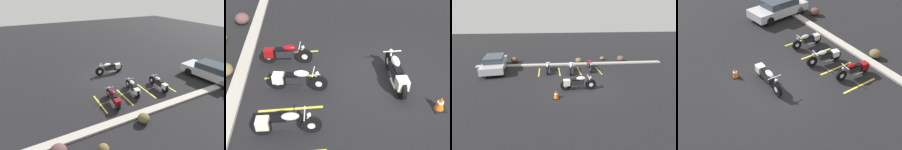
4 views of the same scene
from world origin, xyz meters
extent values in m
plane|color=black|center=(0.00, 0.00, 0.00)|extent=(60.00, 60.00, 0.00)
cylinder|color=black|center=(0.56, -0.35, 0.36)|extent=(0.72, 0.14, 0.72)
cylinder|color=silver|center=(0.56, -0.35, 0.36)|extent=(0.27, 0.14, 0.27)
cylinder|color=black|center=(-1.13, -0.34, 0.36)|extent=(0.72, 0.14, 0.72)
cylinder|color=silver|center=(-1.13, -0.34, 0.36)|extent=(0.27, 0.14, 0.27)
cube|color=black|center=(-0.34, -0.35, 0.52)|extent=(0.83, 0.31, 0.33)
ellipsoid|color=beige|center=(-0.12, -0.35, 0.82)|extent=(0.61, 0.29, 0.26)
cube|color=black|center=(-0.53, -0.35, 0.74)|extent=(0.48, 0.26, 0.09)
cube|color=beige|center=(-1.08, -0.34, 0.56)|extent=(0.44, 0.39, 0.37)
cylinder|color=silver|center=(0.43, -0.35, 0.64)|extent=(0.29, 0.07, 0.58)
cylinder|color=silver|center=(0.36, -0.35, 0.93)|extent=(0.04, 0.68, 0.04)
sphere|color=silver|center=(0.50, -0.35, 0.84)|extent=(0.15, 0.15, 0.15)
cylinder|color=silver|center=(-0.61, -0.19, 0.20)|extent=(0.60, 0.08, 0.08)
cylinder|color=black|center=(-2.35, 2.73, 0.30)|extent=(0.13, 0.61, 0.61)
cylinder|color=silver|center=(-2.35, 2.73, 0.30)|extent=(0.12, 0.23, 0.23)
cylinder|color=black|center=(-2.29, 4.15, 0.30)|extent=(0.13, 0.61, 0.61)
cylinder|color=silver|center=(-2.29, 4.15, 0.30)|extent=(0.12, 0.23, 0.23)
cube|color=black|center=(-2.32, 3.49, 0.44)|extent=(0.28, 0.71, 0.28)
ellipsoid|color=beige|center=(-2.33, 3.30, 0.69)|extent=(0.26, 0.52, 0.22)
cube|color=black|center=(-2.31, 3.64, 0.62)|extent=(0.24, 0.41, 0.07)
cube|color=beige|center=(-2.29, 4.11, 0.47)|extent=(0.34, 0.38, 0.31)
cylinder|color=silver|center=(-2.34, 2.84, 0.54)|extent=(0.06, 0.24, 0.49)
cylinder|color=silver|center=(-2.34, 2.90, 0.78)|extent=(0.57, 0.06, 0.03)
sphere|color=silver|center=(-2.35, 2.78, 0.71)|extent=(0.13, 0.13, 0.13)
cylinder|color=silver|center=(-2.18, 3.71, 0.17)|extent=(0.08, 0.51, 0.06)
cylinder|color=black|center=(-0.46, 2.42, 0.31)|extent=(0.21, 0.63, 0.62)
cylinder|color=silver|center=(-0.46, 2.42, 0.31)|extent=(0.16, 0.25, 0.24)
cylinder|color=black|center=(-0.22, 3.86, 0.31)|extent=(0.21, 0.63, 0.62)
cylinder|color=silver|center=(-0.22, 3.86, 0.31)|extent=(0.16, 0.25, 0.24)
cube|color=black|center=(-0.33, 3.19, 0.45)|extent=(0.38, 0.75, 0.28)
ellipsoid|color=white|center=(-0.36, 3.00, 0.71)|extent=(0.33, 0.56, 0.23)
cube|color=black|center=(-0.30, 3.35, 0.64)|extent=(0.29, 0.45, 0.08)
cube|color=white|center=(-0.22, 3.82, 0.48)|extent=(0.40, 0.43, 0.32)
cylinder|color=silver|center=(-0.44, 2.53, 0.56)|extent=(0.10, 0.25, 0.50)
cylinder|color=silver|center=(-0.43, 2.59, 0.80)|extent=(0.58, 0.13, 0.03)
sphere|color=silver|center=(-0.45, 2.47, 0.72)|extent=(0.13, 0.13, 0.13)
cylinder|color=silver|center=(-0.16, 3.40, 0.17)|extent=(0.15, 0.52, 0.07)
cylinder|color=black|center=(1.33, 2.90, 0.31)|extent=(0.17, 0.63, 0.62)
cylinder|color=silver|center=(1.33, 2.90, 0.31)|extent=(0.14, 0.24, 0.23)
cylinder|color=black|center=(1.47, 4.35, 0.31)|extent=(0.17, 0.63, 0.62)
cylinder|color=silver|center=(1.47, 4.35, 0.31)|extent=(0.14, 0.24, 0.23)
cube|color=black|center=(1.41, 3.67, 0.45)|extent=(0.33, 0.73, 0.28)
ellipsoid|color=maroon|center=(1.39, 3.48, 0.70)|extent=(0.29, 0.54, 0.22)
cube|color=black|center=(1.42, 3.83, 0.64)|extent=(0.26, 0.43, 0.07)
cube|color=maroon|center=(1.47, 4.30, 0.48)|extent=(0.37, 0.40, 0.32)
cylinder|color=silver|center=(1.35, 3.01, 0.55)|extent=(0.08, 0.25, 0.50)
cylinder|color=silver|center=(1.35, 3.07, 0.80)|extent=(0.58, 0.09, 0.03)
sphere|color=silver|center=(1.34, 2.95, 0.72)|extent=(0.13, 0.13, 0.13)
cylinder|color=silver|center=(1.56, 3.89, 0.17)|extent=(0.11, 0.52, 0.07)
cylinder|color=black|center=(-5.96, 2.94, 0.32)|extent=(0.30, 0.66, 0.64)
cylinder|color=black|center=(-7.53, 2.74, 0.32)|extent=(0.30, 0.66, 0.64)
cylinder|color=black|center=(-6.32, 5.67, 0.32)|extent=(0.30, 0.66, 0.64)
cube|color=#B2B2B7|center=(-6.92, 4.21, 0.56)|extent=(2.35, 4.50, 0.55)
cube|color=#2D3842|center=(-6.94, 4.35, 1.06)|extent=(1.81, 2.59, 0.45)
cube|color=#A8A399|center=(0.00, 5.34, 0.06)|extent=(18.00, 0.50, 0.12)
ellipsoid|color=brown|center=(0.79, 5.93, 0.25)|extent=(0.76, 0.73, 0.51)
ellipsoid|color=brown|center=(3.46, 6.70, 0.19)|extent=(0.59, 0.62, 0.38)
cube|color=black|center=(-1.83, -1.42, 0.01)|extent=(0.40, 0.40, 0.03)
cone|color=#EA590F|center=(-1.83, -1.42, 0.26)|extent=(0.32, 0.32, 0.52)
cylinder|color=white|center=(-1.83, -1.42, 0.28)|extent=(0.20, 0.20, 0.06)
cube|color=gold|center=(-3.07, 3.39, 0.00)|extent=(0.10, 2.10, 0.00)
cube|color=gold|center=(-1.32, 3.39, 0.00)|extent=(0.10, 2.10, 0.00)
cube|color=gold|center=(0.42, 3.39, 0.00)|extent=(0.10, 2.10, 0.00)
cube|color=gold|center=(2.17, 3.39, 0.00)|extent=(0.10, 2.10, 0.00)
camera|label=1|loc=(5.59, 11.63, 6.22)|focal=28.00mm
camera|label=2|loc=(-7.60, 2.51, 6.06)|focal=42.00mm
camera|label=3|loc=(-2.21, -10.88, 5.08)|focal=28.00mm
camera|label=4|loc=(8.65, -4.89, 8.15)|focal=42.00mm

